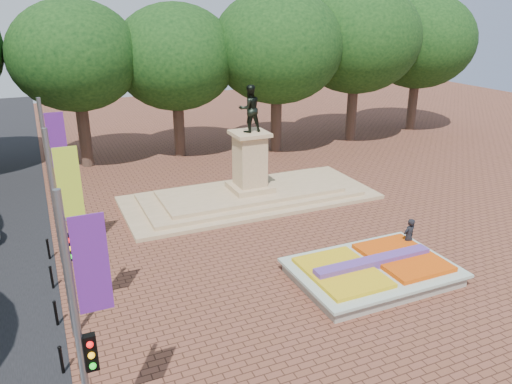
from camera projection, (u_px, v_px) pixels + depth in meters
ground at (324, 262)px, 21.29m from camera, size 90.00×90.00×0.00m
flower_bed at (373, 270)px, 19.84m from camera, size 6.30×4.30×0.91m
monument at (250, 185)px, 27.83m from camera, size 14.00×6.00×6.40m
tree_row_back at (224, 60)px, 35.25m from camera, size 44.80×8.80×10.43m
banner_poles at (64, 232)px, 14.98m from camera, size 0.88×11.17×7.00m
bollard_row at (58, 334)px, 15.75m from camera, size 0.12×13.12×0.98m
pedestrian at (409, 237)px, 21.57m from camera, size 0.69×0.51×1.72m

